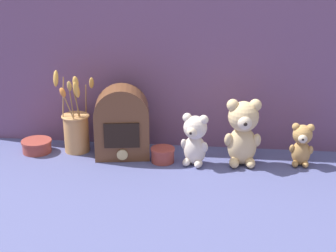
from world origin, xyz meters
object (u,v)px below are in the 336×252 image
Objects in this scene: decorative_tin_short at (163,155)px; teddy_bear_medium at (195,139)px; flower_vase at (76,128)px; teddy_bear_small at (302,144)px; decorative_tin_tall at (37,146)px; teddy_bear_large at (243,131)px; vintage_radio at (122,123)px.

teddy_bear_medium is at bearing -5.14° from decorative_tin_short.
flower_vase is 0.36m from decorative_tin_short.
decorative_tin_tall is (-1.00, 0.01, -0.06)m from teddy_bear_small.
decorative_tin_short is (-0.29, -0.01, -0.10)m from teddy_bear_large.
decorative_tin_tall is 0.50m from decorative_tin_short.
vintage_radio is 3.04× the size of decorative_tin_short.
vintage_radio is at bearing 170.19° from teddy_bear_medium.
teddy_bear_large is at bearing 6.50° from teddy_bear_medium.
teddy_bear_large is 0.77× the size of flower_vase.
teddy_bear_large is 0.45m from vintage_radio.
teddy_bear_small is at bearing -2.75° from flower_vase.
flower_vase is (-0.84, 0.04, 0.01)m from teddy_bear_small.
decorative_tin_short is at bearing -10.91° from flower_vase.
vintage_radio is 0.35m from decorative_tin_tall.
decorative_tin_short is (0.34, -0.07, -0.07)m from flower_vase.
decorative_tin_short is (0.49, -0.04, 0.00)m from decorative_tin_tall.
flower_vase is at bearing 174.82° from teddy_bear_large.
vintage_radio reaches higher than teddy_bear_small.
decorative_tin_tall is at bearing 177.80° from teddy_bear_large.
teddy_bear_medium is 0.71× the size of vintage_radio.
teddy_bear_small reaches higher than decorative_tin_short.
flower_vase reaches higher than decorative_tin_tall.
teddy_bear_medium is 0.14m from decorative_tin_short.
flower_vase is (-0.46, 0.08, -0.01)m from teddy_bear_medium.
teddy_bear_large is at bearing -175.53° from teddy_bear_small.
teddy_bear_medium reaches higher than decorative_tin_tall.
teddy_bear_medium reaches higher than decorative_tin_short.
teddy_bear_large is 0.64m from flower_vase.
teddy_bear_large reaches higher than teddy_bear_small.
teddy_bear_small is 0.51m from decorative_tin_short.
vintage_radio is at bearing 166.78° from decorative_tin_short.
decorative_tin_short is at bearing -178.24° from teddy_bear_large.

